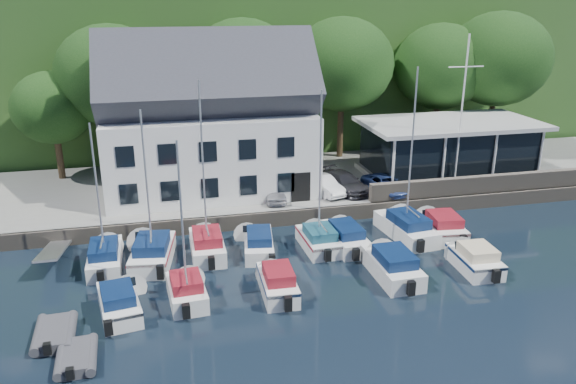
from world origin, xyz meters
name	(u,v)px	position (x,y,z in m)	size (l,w,h in m)	color
ground	(396,307)	(0.00, 0.00, 0.00)	(180.00, 180.00, 0.00)	black
quay	(303,184)	(0.00, 17.50, 0.50)	(60.00, 13.00, 1.00)	gray
quay_face	(328,214)	(0.00, 11.00, 0.50)	(60.00, 0.30, 1.00)	#655C50
hillside	(226,40)	(0.00, 62.00, 8.00)	(160.00, 75.00, 16.00)	#264B1C
harbor_building	(209,129)	(-7.00, 16.50, 5.35)	(14.40, 8.20, 8.70)	white
club_pavilion	(448,148)	(11.00, 16.00, 3.05)	(13.20, 7.20, 4.10)	black
seawall	(491,183)	(12.00, 11.40, 1.60)	(18.00, 0.50, 1.20)	#655C50
gangway	(57,260)	(-16.50, 9.00, 0.00)	(1.20, 6.00, 1.40)	silver
car_silver	(275,192)	(-3.11, 13.13, 1.57)	(1.34, 3.32, 1.13)	silver
car_white	(324,185)	(0.43, 13.64, 1.62)	(1.32, 3.77, 1.24)	white
car_dgrey	(344,182)	(1.98, 13.89, 1.65)	(1.83, 4.51, 1.31)	#2C2C31
car_blue	(386,184)	(4.75, 12.96, 1.61)	(1.42, 3.59, 1.23)	navy
flagpole	(461,114)	(9.89, 12.71, 6.33)	(2.56, 0.20, 10.66)	white
tree_0	(55,126)	(-17.77, 21.51, 4.99)	(5.84, 5.84, 7.99)	black
tree_1	(114,101)	(-13.50, 21.81, 6.59)	(8.18, 8.18, 11.18)	black
tree_2	(244,93)	(-3.70, 22.21, 6.75)	(8.41, 8.41, 11.49)	black
tree_3	(342,89)	(4.52, 22.62, 6.75)	(8.42, 8.42, 11.50)	black
tree_4	(439,89)	(13.28, 22.57, 6.46)	(8.00, 8.00, 10.93)	black
tree_5	(495,83)	(17.79, 21.23, 6.94)	(8.70, 8.70, 11.89)	black
boat_r1_0	(97,192)	(-13.76, 7.64, 4.31)	(1.88, 6.24, 8.61)	white
boat_r1_1	(146,181)	(-11.22, 7.42, 4.80)	(2.21, 6.35, 9.60)	white
boat_r1_2	(204,178)	(-8.20, 7.76, 4.63)	(1.99, 5.93, 9.27)	white
boat_r1_3	(258,241)	(-5.27, 7.53, 0.67)	(1.76, 5.99, 1.35)	white
boat_r1_4	(320,180)	(-1.77, 7.13, 4.22)	(2.00, 5.35, 8.45)	white
boat_r1_5	(345,234)	(-0.16, 7.21, 0.71)	(1.87, 6.28, 1.43)	white
boat_r1_6	(411,162)	(3.90, 7.59, 4.75)	(2.14, 7.00, 9.50)	white
boat_r1_7	(442,224)	(6.13, 7.27, 0.74)	(2.15, 5.74, 1.47)	white
boat_r2_0	(119,300)	(-12.77, 2.43, 0.69)	(1.84, 5.40, 1.38)	white
boat_r2_1	(182,218)	(-9.64, 2.81, 4.35)	(1.83, 4.81, 8.70)	white
boat_r2_2	(278,280)	(-5.22, 2.54, 0.74)	(1.75, 5.28, 1.49)	white
boat_r2_3	(392,263)	(1.02, 2.95, 0.78)	(2.12, 6.30, 1.55)	white
boat_r2_4	(475,257)	(5.68, 2.68, 0.72)	(2.02, 5.00, 1.44)	white
dinghy_0	(55,332)	(-15.38, 0.88, 0.35)	(1.78, 2.97, 0.69)	#3E3D43
dinghy_1	(76,355)	(-14.28, -1.06, 0.32)	(1.64, 2.74, 0.64)	#3E3D43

